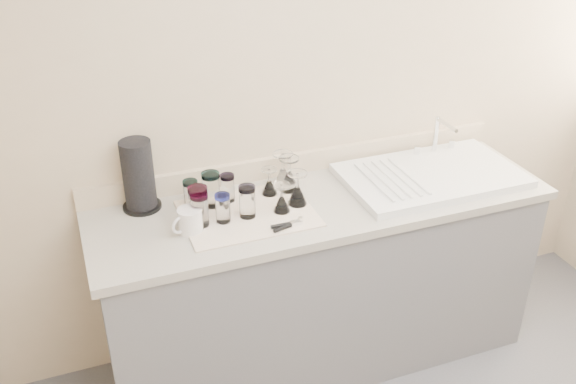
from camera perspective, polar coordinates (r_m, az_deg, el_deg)
name	(u,v)px	position (r m, az deg, el deg)	size (l,w,h in m)	color
room_envelope	(529,195)	(1.64, 20.64, -0.25)	(3.54, 3.50, 2.52)	#4D4D52
counter_unit	(320,281)	(3.09, 2.89, -7.91)	(2.06, 0.62, 0.90)	slate
sink_unit	(431,175)	(3.07, 12.58, 1.50)	(0.82, 0.50, 0.22)	white
dish_towel	(248,213)	(2.73, -3.61, -1.91)	(0.55, 0.42, 0.01)	white
tumbler_teal	(191,194)	(2.76, -8.62, -0.17)	(0.06, 0.06, 0.13)	white
tumbler_cyan	(211,189)	(2.76, -6.85, 0.25)	(0.08, 0.08, 0.16)	white
tumbler_purple	(228,188)	(2.79, -5.39, 0.39)	(0.06, 0.06, 0.13)	white
tumbler_magenta	(199,205)	(2.64, -7.95, -1.12)	(0.08, 0.08, 0.16)	white
tumbler_blue	(223,208)	(2.64, -5.81, -1.41)	(0.06, 0.06, 0.13)	white
tumbler_lavender	(247,201)	(2.67, -3.65, -0.83)	(0.07, 0.07, 0.14)	white
tumbler_extra	(200,209)	(2.63, -7.84, -1.53)	(0.07, 0.07, 0.15)	white
goblet_back_left	(269,185)	(2.85, -1.66, 0.59)	(0.07, 0.07, 0.12)	white
goblet_back_right	(289,179)	(2.87, 0.10, 1.18)	(0.09, 0.09, 0.16)	white
goblet_front_left	(282,202)	(2.71, -0.57, -0.91)	(0.07, 0.07, 0.13)	white
goblet_front_right	(297,193)	(2.76, 0.84, -0.11)	(0.08, 0.08, 0.15)	white
goblet_extra	(283,175)	(2.91, -0.45, 1.54)	(0.09, 0.09, 0.16)	white
can_opener	(287,225)	(2.62, -0.06, -2.96)	(0.14, 0.05, 0.02)	silver
white_mug	(189,221)	(2.61, -8.76, -2.55)	(0.15, 0.13, 0.10)	silver
paper_towel_roll	(139,176)	(2.77, -13.15, 1.38)	(0.17, 0.17, 0.31)	black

